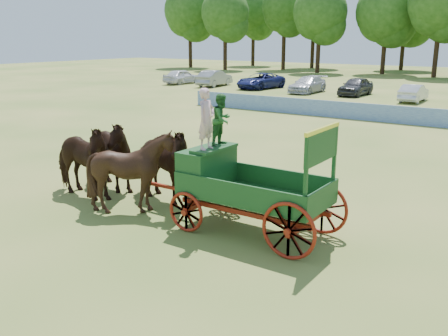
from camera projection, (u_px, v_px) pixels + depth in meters
ground at (206, 200)px, 15.78m from camera, size 160.00×160.00×0.00m
horse_lead_left at (79, 160)px, 15.72m from camera, size 2.93×1.42×2.43m
horse_lead_right at (106, 154)px, 16.60m from camera, size 3.10×1.93×2.43m
horse_wheel_left at (135, 172)px, 14.41m from camera, size 2.43×2.22×2.44m
horse_wheel_right at (160, 164)px, 15.29m from camera, size 3.05×1.75×2.43m
farm_dray at (231, 171)px, 13.14m from camera, size 5.99×2.00×3.74m
sponsor_banner at (367, 112)px, 30.55m from camera, size 26.00×0.08×1.05m
parked_cars at (373, 88)px, 42.20m from camera, size 45.91×7.72×1.63m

